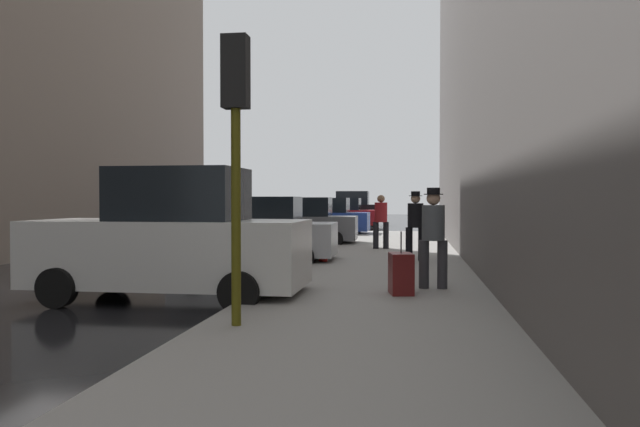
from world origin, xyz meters
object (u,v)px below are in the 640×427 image
(parked_gray_coupe, at_px, (300,223))
(parked_red_hatchback, at_px, (341,215))
(pedestrian_with_fedora, at_px, (415,222))
(parked_black_suv, at_px, (350,210))
(fire_hydrant, at_px, (323,248))
(pedestrian_in_red_jacket, at_px, (381,219))
(parked_silver_sedan, at_px, (257,233))
(rolling_suitcase, at_px, (401,274))
(pedestrian_with_beanie, at_px, (433,233))
(parked_blue_sedan, at_px, (325,218))
(parked_white_van, at_px, (172,240))
(traffic_light, at_px, (236,116))

(parked_gray_coupe, relative_size, parked_red_hatchback, 1.01)
(pedestrian_with_fedora, bearing_deg, parked_black_suv, 99.38)
(fire_hydrant, distance_m, pedestrian_in_red_jacket, 4.52)
(parked_silver_sedan, height_order, rolling_suitcase, parked_silver_sedan)
(fire_hydrant, bearing_deg, pedestrian_with_fedora, 13.75)
(pedestrian_with_beanie, bearing_deg, rolling_suitcase, -127.04)
(parked_blue_sedan, bearing_deg, pedestrian_in_red_jacket, -70.94)
(pedestrian_with_beanie, distance_m, pedestrian_with_fedora, 5.01)
(parked_red_hatchback, xyz_separation_m, rolling_suitcase, (3.84, -24.94, -0.36))
(pedestrian_with_beanie, relative_size, pedestrian_in_red_jacket, 1.04)
(pedestrian_in_red_jacket, height_order, rolling_suitcase, pedestrian_in_red_jacket)
(parked_white_van, distance_m, traffic_light, 3.57)
(parked_white_van, distance_m, pedestrian_in_red_jacket, 10.30)
(parked_white_van, height_order, parked_red_hatchback, parked_white_van)
(parked_white_van, distance_m, parked_blue_sedan, 18.66)
(parked_black_suv, xyz_separation_m, rolling_suitcase, (3.84, -30.62, -0.54))
(parked_red_hatchback, bearing_deg, traffic_light, -86.19)
(rolling_suitcase, bearing_deg, parked_silver_sedan, 125.15)
(parked_silver_sedan, relative_size, rolling_suitcase, 4.09)
(parked_blue_sedan, height_order, pedestrian_with_fedora, pedestrian_with_fedora)
(parked_silver_sedan, distance_m, parked_red_hatchback, 19.48)
(pedestrian_with_beanie, xyz_separation_m, pedestrian_with_fedora, (-0.28, 5.00, 0.00))
(fire_hydrant, distance_m, pedestrian_with_fedora, 2.46)
(parked_white_van, xyz_separation_m, parked_silver_sedan, (0.00, 5.82, -0.18))
(pedestrian_in_red_jacket, bearing_deg, parked_blue_sedan, 109.06)
(parked_silver_sedan, xyz_separation_m, parked_red_hatchback, (0.00, 19.48, 0.00))
(pedestrian_with_beanie, distance_m, pedestrian_in_red_jacket, 8.85)
(parked_blue_sedan, xyz_separation_m, traffic_light, (1.85, -21.17, 1.91))
(parked_red_hatchback, bearing_deg, parked_black_suv, 90.00)
(fire_hydrant, bearing_deg, parked_blue_sedan, 97.82)
(parked_gray_coupe, distance_m, parked_blue_sedan, 6.38)
(parked_blue_sedan, height_order, parked_black_suv, parked_black_suv)
(rolling_suitcase, bearing_deg, pedestrian_in_red_jacket, 94.81)
(parked_gray_coupe, xyz_separation_m, pedestrian_with_beanie, (4.39, -11.18, 0.29))
(parked_white_van, relative_size, pedestrian_with_beanie, 2.60)
(parked_silver_sedan, xyz_separation_m, pedestrian_in_red_jacket, (3.05, 4.01, 0.26))
(parked_red_hatchback, bearing_deg, parked_white_van, -90.00)
(fire_hydrant, height_order, pedestrian_with_beanie, pedestrian_with_beanie)
(traffic_light, bearing_deg, pedestrian_in_red_jacket, 84.49)
(traffic_light, height_order, rolling_suitcase, traffic_light)
(parked_red_hatchback, distance_m, pedestrian_with_beanie, 24.60)
(parked_gray_coupe, height_order, rolling_suitcase, parked_gray_coupe)
(parked_gray_coupe, distance_m, rolling_suitcase, 12.52)
(parked_blue_sedan, relative_size, pedestrian_with_beanie, 2.37)
(parked_black_suv, height_order, fire_hydrant, parked_black_suv)
(pedestrian_with_beanie, bearing_deg, traffic_light, -125.11)
(parked_gray_coupe, xyz_separation_m, pedestrian_with_fedora, (4.11, -6.18, 0.29))
(parked_blue_sedan, distance_m, fire_hydrant, 13.25)
(parked_white_van, bearing_deg, pedestrian_with_beanie, 13.97)
(parked_black_suv, xyz_separation_m, pedestrian_with_fedora, (4.11, -24.89, 0.10))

